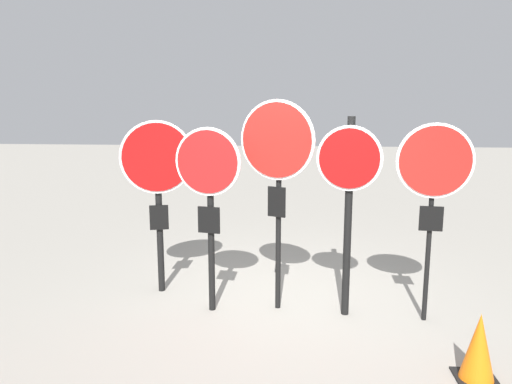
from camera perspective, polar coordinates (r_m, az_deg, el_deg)
name	(u,v)px	position (r m, az deg, el deg)	size (l,w,h in m)	color
ground_plane	(285,303)	(6.15, 3.37, -12.50)	(40.00, 40.00, 0.00)	gray
stop_sign_0	(158,175)	(6.17, -11.19, 1.97)	(0.87, 0.24, 2.16)	black
stop_sign_1	(209,184)	(5.51, -5.44, 0.92)	(0.74, 0.19, 2.11)	black
stop_sign_2	(277,157)	(5.50, 2.43, 4.05)	(0.83, 0.36, 2.41)	black
stop_sign_3	(349,184)	(5.46, 10.56, 0.86)	(0.69, 0.21, 2.23)	black
stop_sign_4	(434,175)	(5.52, 19.67, 1.80)	(0.79, 0.14, 2.18)	black
traffic_cone_0	(479,348)	(4.89, 24.09, -15.94)	(0.35, 0.35, 0.62)	black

